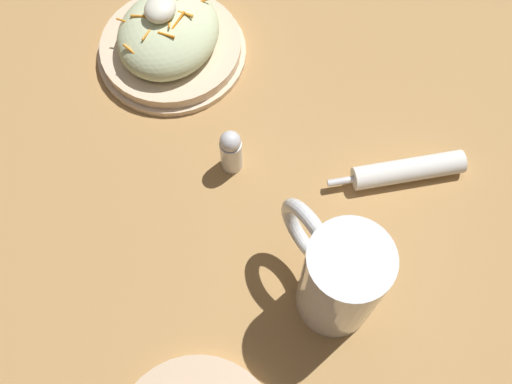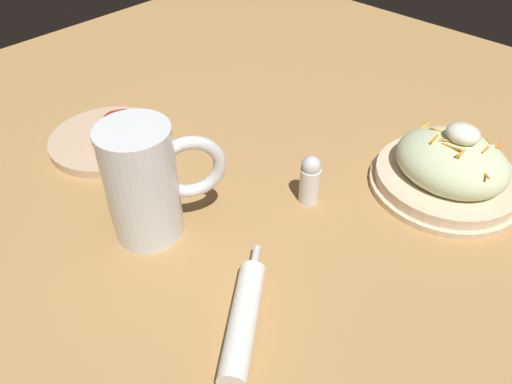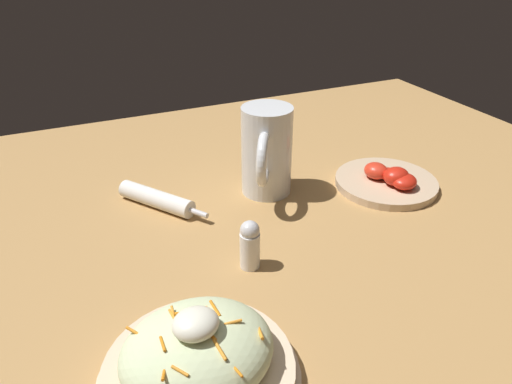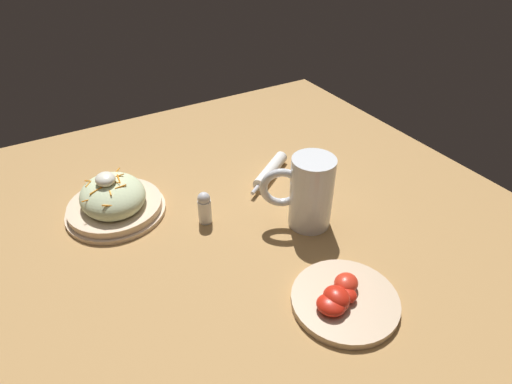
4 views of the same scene
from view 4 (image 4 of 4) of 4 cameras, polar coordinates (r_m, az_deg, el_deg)
The scene contains 6 objects.
ground_plane at distance 0.88m, azimuth -4.51°, elevation -8.55°, with size 1.43×1.43×0.00m, color #B2844C.
salad_plate at distance 1.02m, azimuth -18.37°, elevation -1.08°, with size 0.22×0.22×0.11m.
beer_mug at distance 0.92m, azimuth 7.06°, elevation -0.56°, with size 0.11×0.15×0.16m.
napkin_roll at distance 1.10m, azimuth 1.91°, elevation 2.84°, with size 0.12×0.17×0.03m.
tomato_plate at distance 0.80m, azimuth 11.48°, elevation -13.79°, with size 0.19×0.19×0.05m.
salt_shaker at distance 0.95m, azimuth -6.86°, elevation -2.03°, with size 0.03×0.03×0.08m.
Camera 4 is at (0.58, -0.26, 0.61)m, focal length 30.10 mm.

